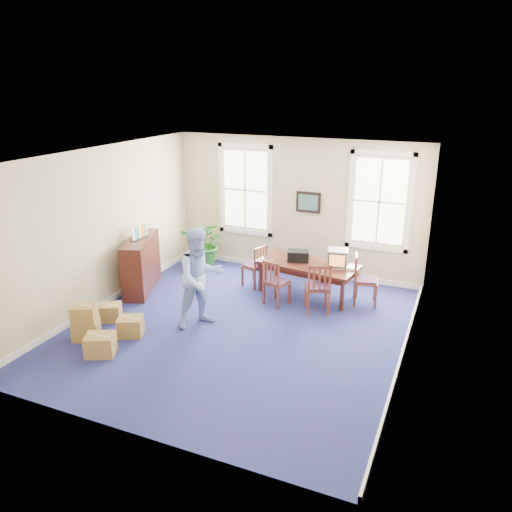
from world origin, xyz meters
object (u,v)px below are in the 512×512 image
at_px(cardboard_boxes, 96,321).
at_px(credenza, 141,262).
at_px(potted_plant, 206,243).
at_px(crt_tv, 338,258).
at_px(conference_table, 307,279).
at_px(chair_near_left, 277,282).
at_px(man, 200,278).

bearing_deg(cardboard_boxes, credenza, 104.77).
height_order(potted_plant, cardboard_boxes, potted_plant).
bearing_deg(crt_tv, cardboard_boxes, -146.63).
distance_m(conference_table, cardboard_boxes, 4.42).
bearing_deg(credenza, cardboard_boxes, -96.04).
bearing_deg(crt_tv, chair_near_left, -155.03).
height_order(credenza, cardboard_boxes, credenza).
height_order(credenza, potted_plant, credenza).
bearing_deg(potted_plant, credenza, -109.05).
relative_size(crt_tv, man, 0.23).
height_order(conference_table, credenza, credenza).
bearing_deg(man, conference_table, 3.22).
distance_m(crt_tv, potted_plant, 3.52).
bearing_deg(cardboard_boxes, conference_table, 49.64).
xyz_separation_m(credenza, potted_plant, (0.62, 1.79, -0.01)).
height_order(crt_tv, credenza, credenza).
height_order(conference_table, cardboard_boxes, conference_table).
relative_size(crt_tv, credenza, 0.28).
relative_size(man, cardboard_boxes, 1.59).
relative_size(credenza, potted_plant, 1.30).
xyz_separation_m(crt_tv, man, (-2.02, -2.20, 0.05)).
relative_size(conference_table, credenza, 1.33).
distance_m(chair_near_left, cardboard_boxes, 3.60).
xyz_separation_m(crt_tv, credenza, (-4.08, -1.19, -0.28)).
xyz_separation_m(conference_table, credenza, (-3.45, -1.15, 0.27)).
bearing_deg(conference_table, chair_near_left, -112.39).
bearing_deg(conference_table, potted_plant, 175.65).
bearing_deg(cardboard_boxes, chair_near_left, 47.45).
xyz_separation_m(crt_tv, cardboard_boxes, (-3.49, -3.42, -0.56)).
distance_m(conference_table, crt_tv, 0.83).
bearing_deg(conference_table, crt_tv, 12.97).
distance_m(crt_tv, chair_near_left, 1.37).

